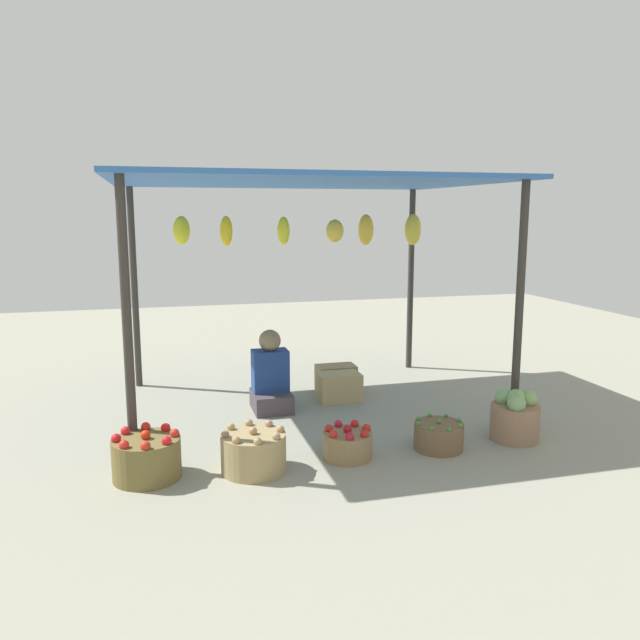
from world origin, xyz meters
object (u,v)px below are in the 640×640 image
Objects in this scene: basket_red_apples at (348,444)px; basket_green_chilies at (439,436)px; vendor_person at (271,379)px; wooden_crate_near_vendor at (339,387)px; basket_red_tomatoes at (147,457)px; basket_cabbages at (515,417)px; basket_potatoes at (254,452)px; wooden_crate_stacked_rear at (336,378)px.

basket_red_apples is 0.76m from basket_green_chilies.
vendor_person is 1.84× the size of wooden_crate_near_vendor.
basket_cabbages reaches higher than basket_red_tomatoes.
basket_potatoes is at bearing -178.19° from basket_green_chilies.
vendor_person is 1.79× the size of basket_cabbages.
basket_green_chilies is 0.91× the size of basket_cabbages.
wooden_crate_near_vendor is (0.72, 0.11, -0.16)m from vendor_person.
wooden_crate_near_vendor is at bearing 127.28° from basket_cabbages.
vendor_person is 1.61× the size of basket_red_tomatoes.
wooden_crate_stacked_rear is at bearing 76.40° from basket_red_apples.
vendor_person is 2.26m from basket_cabbages.
basket_red_tomatoes is 1.12× the size of basket_cabbages.
basket_red_apples is (1.50, -0.02, -0.04)m from basket_red_tomatoes.
basket_red_tomatoes is 2.97m from basket_cabbages.
basket_red_tomatoes reaches higher than basket_green_chilies.
basket_potatoes reaches higher than basket_green_chilies.
basket_potatoes is at bearing -126.15° from wooden_crate_near_vendor.
basket_red_tomatoes is 0.76m from basket_potatoes.
basket_potatoes is (-0.39, -1.41, -0.15)m from vendor_person.
basket_red_apples is at bearing -0.66° from basket_red_tomatoes.
basket_red_apples is at bearing -75.43° from vendor_person.
vendor_person is 1.77m from basket_green_chilies.
wooden_crate_near_vendor reaches higher than basket_red_apples.
basket_cabbages reaches higher than basket_red_apples.
basket_cabbages is 1.07× the size of wooden_crate_stacked_rear.
basket_red_apples is (0.35, -1.35, -0.19)m from vendor_person.
basket_green_chilies is at bearing -0.79° from basket_red_tomatoes.
basket_potatoes is (0.76, -0.08, -0.01)m from basket_red_tomatoes.
basket_red_tomatoes is at bearing 174.05° from basket_potatoes.
basket_green_chilies is at bearing -50.81° from vendor_person.
vendor_person reaches higher than basket_red_apples.
basket_cabbages reaches higher than basket_potatoes.
vendor_person is at bearing -171.12° from wooden_crate_near_vendor.
basket_green_chilies is (1.11, -1.36, -0.19)m from vendor_person.
basket_red_apples is 0.91× the size of wooden_crate_near_vendor.
basket_red_tomatoes is 2.36m from wooden_crate_near_vendor.
basket_cabbages is (2.21, 0.08, 0.05)m from basket_potatoes.
basket_green_chilies is (1.51, 0.05, -0.04)m from basket_potatoes.
wooden_crate_stacked_rear is at bearing 57.41° from basket_potatoes.
basket_red_apples is at bearing 4.71° from basket_potatoes.
basket_red_tomatoes is at bearing -142.31° from wooden_crate_near_vendor.
basket_potatoes is at bearing -122.59° from wooden_crate_stacked_rear.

